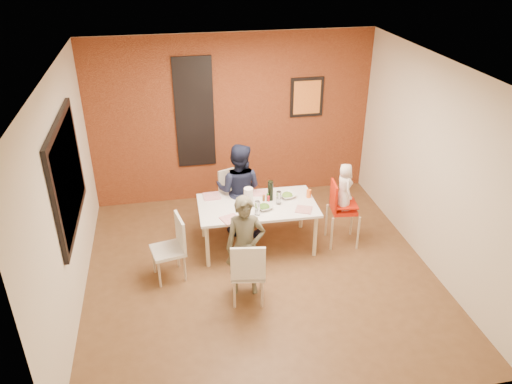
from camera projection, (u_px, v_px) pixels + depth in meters
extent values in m
plane|color=brown|center=(260.00, 272.00, 6.62)|extent=(4.50, 4.50, 0.00)
cube|color=white|center=(261.00, 69.00, 5.35)|extent=(4.50, 4.50, 0.02)
cube|color=beige|center=(233.00, 119.00, 7.94)|extent=(4.50, 0.02, 2.70)
cube|color=beige|center=(316.00, 304.00, 4.04)|extent=(4.50, 0.02, 2.70)
cube|color=beige|center=(65.00, 199.00, 5.61)|extent=(0.02, 4.50, 2.70)
cube|color=beige|center=(433.00, 166.00, 6.37)|extent=(0.02, 4.50, 2.70)
cube|color=maroon|center=(233.00, 119.00, 7.92)|extent=(4.50, 0.02, 2.70)
cube|color=black|center=(67.00, 175.00, 5.69)|extent=(0.05, 1.70, 1.30)
cube|color=black|center=(69.00, 175.00, 5.70)|extent=(0.02, 1.55, 1.15)
cube|color=silver|center=(195.00, 113.00, 7.74)|extent=(0.55, 0.03, 1.70)
cube|color=black|center=(195.00, 113.00, 7.73)|extent=(0.60, 0.03, 1.76)
cube|color=black|center=(307.00, 97.00, 7.97)|extent=(0.54, 0.03, 0.64)
cube|color=orange|center=(307.00, 97.00, 7.95)|extent=(0.44, 0.01, 0.54)
cube|color=white|center=(257.00, 206.00, 6.88)|extent=(1.64, 0.93, 0.04)
cylinder|color=beige|center=(207.00, 246.00, 6.59)|extent=(0.05, 0.05, 0.64)
cylinder|color=beige|center=(203.00, 217.00, 7.25)|extent=(0.05, 0.05, 0.64)
cylinder|color=beige|center=(315.00, 236.00, 6.82)|extent=(0.05, 0.05, 0.64)
cylinder|color=beige|center=(301.00, 209.00, 7.47)|extent=(0.05, 0.05, 0.64)
cube|color=white|center=(248.00, 271.00, 5.97)|extent=(0.46, 0.46, 0.05)
cube|color=white|center=(248.00, 265.00, 5.70)|extent=(0.40, 0.10, 0.46)
cylinder|color=#C9B295|center=(261.00, 277.00, 6.22)|extent=(0.03, 0.03, 0.40)
cylinder|color=#C9B295|center=(262.00, 294.00, 5.93)|extent=(0.03, 0.03, 0.40)
cylinder|color=#C9B295|center=(235.00, 277.00, 6.21)|extent=(0.03, 0.03, 0.40)
cylinder|color=#C9B295|center=(234.00, 294.00, 5.92)|extent=(0.03, 0.03, 0.40)
cube|color=silver|center=(237.00, 202.00, 7.45)|extent=(0.53, 0.53, 0.05)
cube|color=silver|center=(231.00, 183.00, 7.48)|extent=(0.40, 0.18, 0.47)
cylinder|color=#C4B592|center=(233.00, 222.00, 7.35)|extent=(0.03, 0.03, 0.41)
cylinder|color=#C4B592|center=(223.00, 212.00, 7.61)|extent=(0.03, 0.03, 0.41)
cylinder|color=#C4B592|center=(253.00, 216.00, 7.51)|extent=(0.03, 0.03, 0.41)
cylinder|color=#C4B592|center=(242.00, 207.00, 7.76)|extent=(0.03, 0.03, 0.41)
cube|color=white|center=(168.00, 251.00, 6.35)|extent=(0.47, 0.47, 0.05)
cube|color=white|center=(180.00, 233.00, 6.31)|extent=(0.12, 0.40, 0.45)
cylinder|color=tan|center=(154.00, 260.00, 6.53)|extent=(0.03, 0.03, 0.39)
cylinder|color=tan|center=(178.00, 255.00, 6.64)|extent=(0.03, 0.03, 0.39)
cylinder|color=tan|center=(159.00, 274.00, 6.26)|extent=(0.03, 0.03, 0.39)
cylinder|color=tan|center=(185.00, 268.00, 6.37)|extent=(0.03, 0.03, 0.39)
cube|color=red|center=(344.00, 209.00, 7.01)|extent=(0.37, 0.37, 0.05)
cube|color=red|center=(334.00, 196.00, 6.89)|extent=(0.07, 0.34, 0.40)
cube|color=red|center=(344.00, 203.00, 6.96)|extent=(0.37, 0.37, 0.02)
cylinder|color=#BBAA8B|center=(358.00, 233.00, 6.99)|extent=(0.03, 0.03, 0.52)
cylinder|color=#BBAA8B|center=(332.00, 234.00, 6.96)|extent=(0.03, 0.03, 0.52)
cylinder|color=#BBAA8B|center=(352.00, 219.00, 7.32)|extent=(0.03, 0.03, 0.52)
cylinder|color=#BBAA8B|center=(326.00, 220.00, 7.29)|extent=(0.03, 0.03, 0.52)
imported|color=brown|center=(245.00, 246.00, 5.99)|extent=(0.52, 0.38, 1.32)
imported|color=black|center=(239.00, 190.00, 7.18)|extent=(0.83, 0.75, 1.41)
imported|color=white|center=(344.00, 187.00, 6.83)|extent=(0.22, 0.34, 0.67)
cube|color=white|center=(230.00, 219.00, 6.51)|extent=(0.29, 0.29, 0.01)
cube|color=white|center=(260.00, 193.00, 7.15)|extent=(0.24, 0.24, 0.01)
cube|color=silver|center=(304.00, 210.00, 6.73)|extent=(0.28, 0.28, 0.01)
cube|color=white|center=(212.00, 196.00, 7.06)|extent=(0.25, 0.25, 0.01)
imported|color=white|center=(264.00, 207.00, 6.75)|extent=(0.29, 0.29, 0.05)
imported|color=white|center=(287.00, 195.00, 7.04)|extent=(0.28, 0.28, 0.06)
cylinder|color=black|center=(270.00, 191.00, 6.91)|extent=(0.08, 0.08, 0.29)
cylinder|color=silver|center=(257.00, 208.00, 6.57)|extent=(0.07, 0.07, 0.20)
cylinder|color=silver|center=(279.00, 198.00, 6.84)|extent=(0.07, 0.07, 0.19)
cylinder|color=white|center=(248.00, 198.00, 6.74)|extent=(0.13, 0.13, 0.28)
cylinder|color=red|center=(268.00, 200.00, 6.84)|extent=(0.03, 0.03, 0.13)
cylinder|color=#2B6822|center=(268.00, 198.00, 6.91)|extent=(0.03, 0.03, 0.13)
cylinder|color=brown|center=(264.00, 200.00, 6.84)|extent=(0.04, 0.04, 0.14)
cylinder|color=orange|center=(309.00, 194.00, 7.02)|extent=(0.07, 0.07, 0.12)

